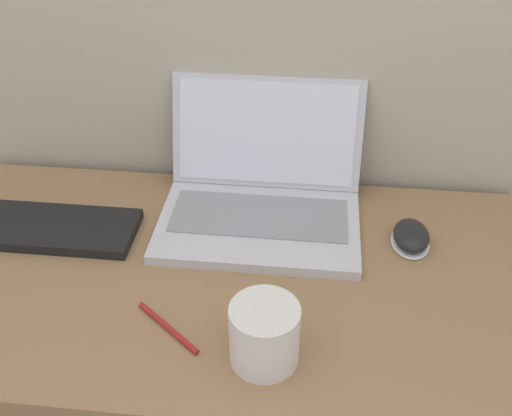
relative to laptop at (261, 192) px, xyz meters
The scene contains 6 objects.
desk 0.47m from the laptop, 106.32° to the right, with size 1.13×0.59×0.77m.
laptop is the anchor object (origin of this frame).
drink_cup 0.36m from the laptop, 83.53° to the right, with size 0.10×0.10×0.10m.
computer_mouse 0.29m from the laptop, 12.58° to the right, with size 0.07×0.10×0.04m.
external_keyboard 0.44m from the laptop, 166.43° to the right, with size 0.39×0.13×0.02m.
pen 0.34m from the laptop, 109.74° to the right, with size 0.12×0.10×0.01m.
Camera 1 is at (0.14, -0.47, 1.48)m, focal length 42.00 mm.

